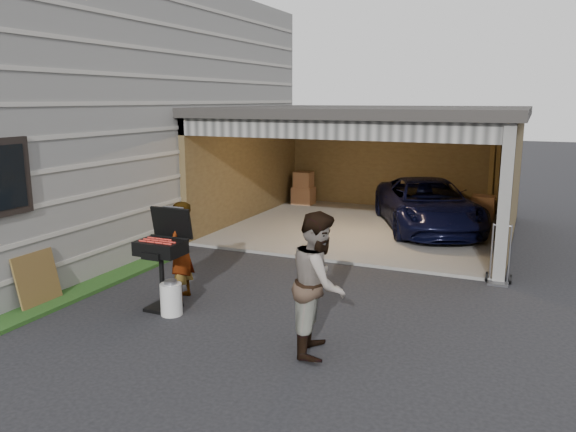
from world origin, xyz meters
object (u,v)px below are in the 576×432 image
woman (180,251)px  hand_truck (499,272)px  minivan (427,207)px  plywood_panel (37,280)px  bbq_grill (162,251)px  man (319,283)px  propane_tank (171,299)px

woman → hand_truck: size_ratio=1.50×
minivan → plywood_panel: minivan is taller
bbq_grill → hand_truck: bearing=35.7°
minivan → hand_truck: (1.82, -3.43, -0.39)m
woman → man: 2.78m
man → propane_tank: (-2.38, 0.27, -0.65)m
plywood_panel → hand_truck: 7.42m
minivan → plywood_panel: 8.60m
woman → bbq_grill: bearing=-11.9°
minivan → propane_tank: 7.26m
bbq_grill → propane_tank: bearing=-34.7°
plywood_panel → propane_tank: bearing=14.1°
plywood_panel → hand_truck: size_ratio=0.81×
man → bbq_grill: man is taller
woman → hand_truck: 5.32m
minivan → propane_tank: (-2.44, -6.83, -0.35)m
hand_truck → man: bearing=-116.9°
man → bbq_grill: 2.65m
propane_tank → man: bearing=-6.5°
propane_tank → plywood_panel: plywood_panel is taller
man → hand_truck: 4.18m
minivan → woman: (-2.69, -6.20, 0.18)m
bbq_grill → plywood_panel: bearing=-159.3°
propane_tank → hand_truck: bearing=38.6°
woman → man: man is taller
bbq_grill → hand_truck: (4.50, 3.23, -0.69)m
bbq_grill → propane_tank: 0.72m
man → bbq_grill: size_ratio=1.18×
propane_tank → plywood_panel: bearing=-165.9°
woman → propane_tank: woman is taller
man → woman: bearing=57.7°
bbq_grill → hand_truck: bbq_grill is taller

